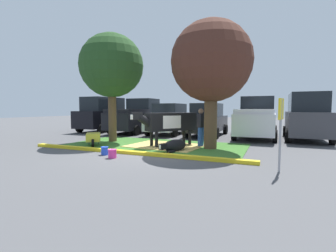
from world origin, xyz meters
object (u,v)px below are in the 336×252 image
object	(u,v)px
person_handler	(201,126)
wheelbarrow	(93,137)
shade_tree_left	(112,66)
pickup_truck_black	(138,117)
calf_lying	(174,146)
pickup_truck_maroon	(257,119)
suv_black	(104,114)
shade_tree_right	(211,62)
bucket_blue	(105,151)
parking_sign	(281,120)
suv_dark_grey	(306,117)
bucket_pink	(112,153)
sedan_silver	(170,119)
cow_holstein	(169,122)
sedan_blue	(207,120)

from	to	relation	value
person_handler	wheelbarrow	size ratio (longest dim) A/B	1.18
shade_tree_left	pickup_truck_black	size ratio (longest dim) A/B	1.01
calf_lying	wheelbarrow	distance (m)	3.97
pickup_truck_maroon	suv_black	bearing A→B (deg)	-179.31
shade_tree_right	bucket_blue	bearing A→B (deg)	-138.76
shade_tree_left	bucket_blue	bearing A→B (deg)	-58.76
parking_sign	bucket_blue	size ratio (longest dim) A/B	6.55
person_handler	suv_dark_grey	bearing A→B (deg)	44.06
bucket_blue	suv_black	xyz separation A→B (m)	(-6.00, 7.69, 1.11)
shade_tree_left	parking_sign	world-z (taller)	shade_tree_left
wheelbarrow	bucket_pink	bearing A→B (deg)	-38.52
shade_tree_left	sedan_silver	xyz separation A→B (m)	(1.30, 4.52, -2.85)
shade_tree_left	calf_lying	size ratio (longest dim) A/B	4.21
parking_sign	bucket_pink	bearing A→B (deg)	-177.77
pickup_truck_black	shade_tree_right	bearing A→B (deg)	-38.02
person_handler	bucket_pink	size ratio (longest dim) A/B	5.59
suv_black	sedan_silver	bearing A→B (deg)	-0.55
bucket_pink	shade_tree_left	bearing A→B (deg)	125.63
wheelbarrow	suv_black	distance (m)	7.42
suv_black	pickup_truck_maroon	distance (m)	10.81
person_handler	pickup_truck_black	bearing A→B (deg)	141.87
wheelbarrow	suv_black	xyz separation A→B (m)	(-4.14, 6.10, 0.88)
suv_dark_grey	parking_sign	bearing A→B (deg)	-100.63
cow_holstein	wheelbarrow	size ratio (longest dim) A/B	1.87
shade_tree_right	pickup_truck_maroon	xyz separation A→B (m)	(1.54, 4.96, -2.50)
sedan_silver	suv_dark_grey	distance (m)	7.92
shade_tree_right	person_handler	world-z (taller)	shade_tree_right
shade_tree_right	parking_sign	world-z (taller)	shade_tree_right
calf_lying	sedan_blue	distance (m)	6.14
person_handler	bucket_pink	world-z (taller)	person_handler
calf_lying	bucket_blue	distance (m)	2.67
wheelbarrow	pickup_truck_black	bearing A→B (deg)	102.05
sedan_blue	suv_dark_grey	size ratio (longest dim) A/B	0.96
calf_lying	suv_dark_grey	xyz separation A→B (m)	(5.22, 6.08, 1.03)
bucket_pink	suv_black	world-z (taller)	suv_black
shade_tree_right	suv_black	bearing A→B (deg)	152.46
pickup_truck_maroon	parking_sign	bearing A→B (deg)	-82.53
bucket_blue	sedan_blue	distance (m)	7.99
person_handler	bucket_blue	size ratio (longest dim) A/B	5.66
calf_lying	bucket_pink	bearing A→B (deg)	-127.14
person_handler	suv_black	bearing A→B (deg)	153.08
shade_tree_right	sedan_blue	distance (m)	5.69
shade_tree_left	suv_dark_grey	size ratio (longest dim) A/B	1.19
sedan_blue	person_handler	bearing A→B (deg)	-79.33
shade_tree_right	suv_dark_grey	distance (m)	6.75
pickup_truck_black	pickup_truck_maroon	world-z (taller)	same
shade_tree_right	person_handler	size ratio (longest dim) A/B	3.14
parking_sign	pickup_truck_black	world-z (taller)	pickup_truck_black
wheelbarrow	pickup_truck_maroon	size ratio (longest dim) A/B	0.27
suv_black	suv_dark_grey	distance (m)	13.33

